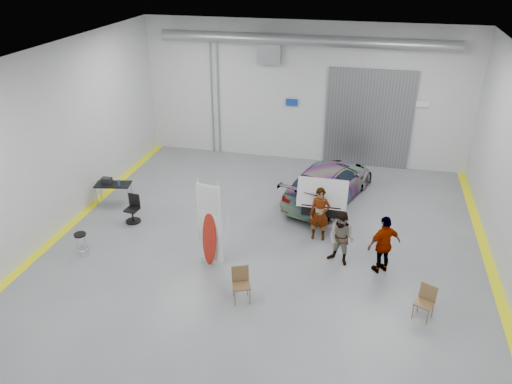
% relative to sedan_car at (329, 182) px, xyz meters
% --- Properties ---
extents(ground, '(16.00, 16.00, 0.00)m').
position_rel_sedan_car_xyz_m(ground, '(-1.60, -4.32, -0.71)').
color(ground, slate).
rests_on(ground, ground).
extents(room_shell, '(14.02, 16.18, 6.01)m').
position_rel_sedan_car_xyz_m(room_shell, '(-1.36, -2.10, 3.37)').
color(room_shell, silver).
rests_on(room_shell, ground).
extents(sedan_car, '(3.50, 5.29, 1.42)m').
position_rel_sedan_car_xyz_m(sedan_car, '(0.00, 0.00, 0.00)').
color(sedan_car, silver).
rests_on(sedan_car, ground).
extents(person_a, '(0.68, 0.46, 1.82)m').
position_rel_sedan_car_xyz_m(person_a, '(0.00, -2.91, 0.20)').
color(person_a, brown).
rests_on(person_a, ground).
extents(person_b, '(1.04, 0.94, 1.74)m').
position_rel_sedan_car_xyz_m(person_b, '(0.80, -4.17, 0.16)').
color(person_b, '#467180').
rests_on(person_b, ground).
extents(person_c, '(1.13, 0.96, 1.84)m').
position_rel_sedan_car_xyz_m(person_c, '(2.03, -4.30, 0.21)').
color(person_c, brown).
rests_on(person_c, ground).
extents(surfboard_display, '(0.78, 0.31, 2.80)m').
position_rel_sedan_car_xyz_m(surfboard_display, '(-2.97, -5.09, 0.42)').
color(surfboard_display, white).
rests_on(surfboard_display, ground).
extents(folding_chair_near, '(0.60, 0.64, 0.98)m').
position_rel_sedan_car_xyz_m(folding_chair_near, '(-1.64, -6.58, -0.41)').
color(folding_chair_near, brown).
rests_on(folding_chair_near, ground).
extents(folding_chair_far, '(0.58, 0.62, 0.93)m').
position_rel_sedan_car_xyz_m(folding_chair_far, '(3.10, -6.18, -0.42)').
color(folding_chair_far, brown).
rests_on(folding_chair_far, ground).
extents(shop_stool, '(0.39, 0.39, 0.77)m').
position_rel_sedan_car_xyz_m(shop_stool, '(-7.04, -5.60, -0.33)').
color(shop_stool, black).
rests_on(shop_stool, ground).
extents(work_table, '(1.38, 0.88, 1.04)m').
position_rel_sedan_car_xyz_m(work_table, '(-7.77, -2.20, 0.09)').
color(work_table, gray).
rests_on(work_table, ground).
extents(office_chair, '(0.52, 0.52, 0.98)m').
position_rel_sedan_car_xyz_m(office_chair, '(-6.43, -3.28, -0.28)').
color(office_chair, black).
rests_on(office_chair, ground).
extents(trunk_lid, '(1.66, 1.01, 0.04)m').
position_rel_sedan_car_xyz_m(trunk_lid, '(0.00, -2.20, 0.73)').
color(trunk_lid, silver).
rests_on(trunk_lid, sedan_car).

